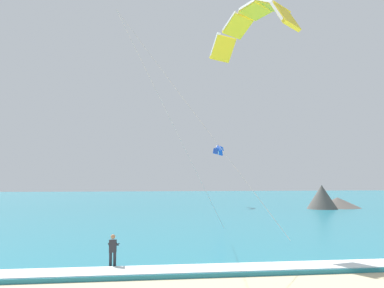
{
  "coord_description": "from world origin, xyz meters",
  "views": [
    {
      "loc": [
        -1.94,
        -7.1,
        4.36
      ],
      "look_at": [
        1.09,
        15.19,
        6.26
      ],
      "focal_mm": 38.52,
      "sensor_mm": 36.0,
      "label": 1
    }
  ],
  "objects": [
    {
      "name": "surfboard",
      "position": [
        -3.0,
        13.34,
        0.03
      ],
      "size": [
        0.59,
        1.44,
        0.09
      ],
      "color": "yellow",
      "rests_on": "ground"
    },
    {
      "name": "kitesurfer",
      "position": [
        -3.0,
        13.36,
        0.94
      ],
      "size": [
        0.55,
        0.55,
        1.69
      ],
      "color": "#232328",
      "rests_on": "ground"
    },
    {
      "name": "kite_primary",
      "position": [
        4.94,
        16.42,
        13.81
      ],
      "size": [
        9.82,
        7.31,
        13.72
      ],
      "color": "yellow"
    },
    {
      "name": "headland_right",
      "position": [
        25.57,
        48.6,
        1.24
      ],
      "size": [
        9.13,
        7.78,
        3.53
      ],
      "color": "#56514C",
      "rests_on": "ground"
    },
    {
      "name": "kite_distant",
      "position": [
        10.62,
        54.54,
        8.87
      ],
      "size": [
        2.28,
        4.01,
        1.55
      ],
      "color": "blue"
    },
    {
      "name": "sea",
      "position": [
        0.0,
        71.19,
        0.1
      ],
      "size": [
        200.0,
        120.0,
        0.2
      ],
      "primitive_type": "cube",
      "color": "teal",
      "rests_on": "ground"
    },
    {
      "name": "surf_foam",
      "position": [
        0.0,
        12.19,
        0.22
      ],
      "size": [
        200.0,
        1.78,
        0.04
      ],
      "primitive_type": "cube",
      "color": "white",
      "rests_on": "sea"
    }
  ]
}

